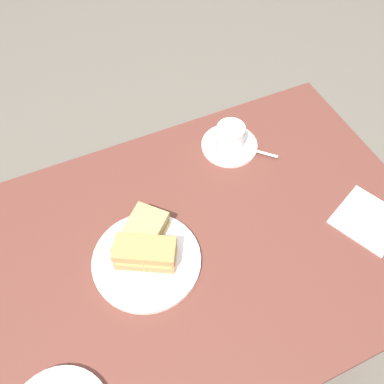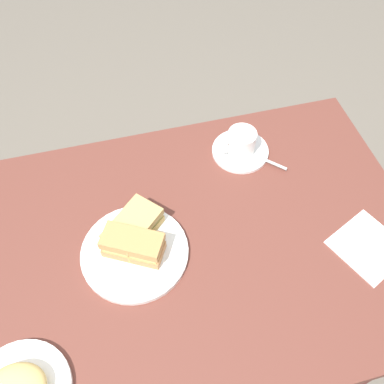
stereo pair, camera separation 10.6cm
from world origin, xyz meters
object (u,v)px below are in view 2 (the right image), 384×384
object	(u,v)px
sandwich_plate	(135,252)
sandwich_front	(133,245)
dining_table	(184,267)
coffee_saucer	(240,151)
spoon	(265,160)
coffee_cup	(241,141)
napkin	(368,247)
sandwich_back	(133,228)

from	to	relation	value
sandwich_plate	sandwich_front	distance (m)	0.04
dining_table	coffee_saucer	xyz separation A→B (m)	(0.23, 0.25, 0.13)
dining_table	sandwich_plate	world-z (taller)	sandwich_plate
sandwich_front	spoon	world-z (taller)	sandwich_front
coffee_cup	spoon	world-z (taller)	coffee_cup
coffee_cup	sandwich_front	bearing A→B (deg)	-144.80
napkin	sandwich_front	bearing A→B (deg)	167.38
sandwich_back	napkin	world-z (taller)	sandwich_back
sandwich_front	coffee_cup	bearing A→B (deg)	35.20
sandwich_back	coffee_saucer	xyz separation A→B (m)	(0.33, 0.19, -0.04)
coffee_saucer	spoon	world-z (taller)	spoon
napkin	dining_table	bearing A→B (deg)	164.94
dining_table	sandwich_plate	size ratio (longest dim) A/B	4.61
dining_table	sandwich_back	xyz separation A→B (m)	(-0.11, 0.05, 0.16)
sandwich_plate	spoon	size ratio (longest dim) A/B	3.26
dining_table	sandwich_plate	xyz separation A→B (m)	(-0.12, 0.01, 0.13)
dining_table	sandwich_front	xyz separation A→B (m)	(-0.12, 0.01, 0.17)
sandwich_back	coffee_saucer	distance (m)	0.39
sandwich_front	napkin	distance (m)	0.56
sandwich_front	coffee_cup	distance (m)	0.42
coffee_saucer	dining_table	bearing A→B (deg)	-132.58
dining_table	napkin	distance (m)	0.47
coffee_cup	napkin	bearing A→B (deg)	-60.31
sandwich_back	coffee_cup	distance (m)	0.38
dining_table	coffee_saucer	bearing A→B (deg)	47.42
coffee_cup	spoon	xyz separation A→B (m)	(0.05, -0.05, -0.03)
dining_table	sandwich_back	bearing A→B (deg)	153.21
dining_table	sandwich_front	world-z (taller)	sandwich_front
coffee_cup	dining_table	bearing A→B (deg)	-132.38
coffee_cup	spoon	size ratio (longest dim) A/B	1.38
dining_table	coffee_cup	distance (m)	0.37
coffee_cup	napkin	world-z (taller)	coffee_cup
sandwich_plate	coffee_saucer	size ratio (longest dim) A/B	1.61
sandwich_plate	coffee_cup	size ratio (longest dim) A/B	2.35
sandwich_front	sandwich_back	distance (m)	0.05
coffee_saucer	sandwich_plate	bearing A→B (deg)	-144.92
coffee_saucer	napkin	size ratio (longest dim) A/B	1.06
coffee_cup	coffee_saucer	bearing A→B (deg)	9.31
dining_table	spoon	xyz separation A→B (m)	(0.28, 0.19, 0.14)
spoon	napkin	xyz separation A→B (m)	(0.15, -0.31, -0.01)
sandwich_back	dining_table	bearing A→B (deg)	-26.79
sandwich_front	sandwich_back	world-z (taller)	sandwich_front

